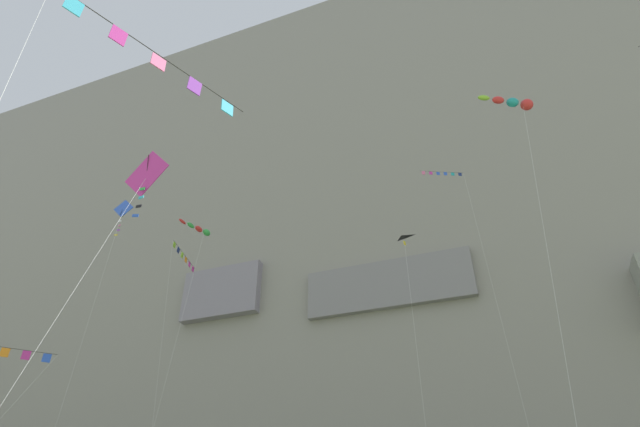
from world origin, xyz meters
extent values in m
cube|color=gray|center=(0.00, 63.69, 41.41)|extent=(180.00, 30.61, 82.81)
cube|color=gray|center=(-20.46, 48.55, 29.72)|extent=(10.21, 2.67, 6.47)
cube|color=gray|center=(0.00, 48.82, 27.36)|extent=(17.99, 2.37, 5.44)
cylinder|color=black|center=(8.25, 36.35, 31.60)|extent=(3.58, 1.65, 0.02)
cube|color=navy|center=(9.74, 37.04, 31.41)|extent=(0.28, 0.14, 0.34)
cube|color=teal|center=(9.15, 36.76, 31.41)|extent=(0.28, 0.14, 0.34)
cube|color=blue|center=(8.55, 36.49, 31.41)|extent=(0.28, 0.15, 0.34)
cube|color=blue|center=(7.95, 36.22, 31.41)|extent=(0.30, 0.17, 0.34)
cube|color=#CC3399|center=(7.36, 35.94, 31.41)|extent=(0.29, 0.17, 0.34)
cube|color=pink|center=(6.76, 35.67, 31.41)|extent=(0.30, 0.17, 0.34)
cylinder|color=silver|center=(10.62, 35.99, 15.86)|extent=(1.18, 2.39, 31.48)
cube|color=blue|center=(-21.80, 30.96, 31.56)|extent=(2.54, 0.52, 2.48)
cylinder|color=black|center=(-21.80, 30.96, 31.56)|extent=(0.14, 0.58, 2.02)
cube|color=yellow|center=(-21.74, 30.96, 30.62)|extent=(0.29, 0.13, 0.15)
cube|color=white|center=(-21.82, 30.96, 30.10)|extent=(0.29, 0.13, 0.15)
cube|color=pink|center=(-21.74, 30.96, 29.57)|extent=(0.30, 0.06, 0.15)
cube|color=purple|center=(-21.73, 30.96, 29.05)|extent=(0.29, 0.13, 0.15)
cube|color=yellow|center=(-21.87, 30.96, 28.53)|extent=(0.29, 0.13, 0.15)
cylinder|color=silver|center=(-20.47, 29.06, 15.68)|extent=(2.67, 3.82, 31.13)
ellipsoid|color=red|center=(14.22, 22.45, 24.20)|extent=(0.94, 0.91, 0.66)
ellipsoid|color=teal|center=(13.50, 22.03, 24.24)|extent=(0.87, 0.80, 0.55)
ellipsoid|color=red|center=(12.78, 21.62, 24.28)|extent=(0.81, 0.70, 0.43)
ellipsoid|color=#8CCC33|center=(12.06, 21.20, 24.32)|extent=(0.75, 0.60, 0.32)
cylinder|color=silver|center=(12.67, 20.22, 12.09)|extent=(2.69, 4.23, 23.94)
cylinder|color=black|center=(-14.19, 18.48, 12.74)|extent=(3.35, 3.76, 0.02)
cube|color=blue|center=(-12.86, 19.98, 12.48)|extent=(0.31, 0.34, 0.47)
cube|color=#CC3399|center=(-13.53, 19.23, 12.48)|extent=(0.33, 0.36, 0.47)
cube|color=orange|center=(-14.19, 18.48, 12.48)|extent=(0.31, 0.34, 0.47)
cylinder|color=black|center=(1.39, 8.72, 17.93)|extent=(2.84, 6.73, 0.03)
cube|color=#38B2D1|center=(0.27, 6.04, 17.60)|extent=(0.26, 0.51, 0.59)
cube|color=#CC3399|center=(0.83, 7.38, 17.60)|extent=(0.29, 0.52, 0.59)
cube|color=pink|center=(1.39, 8.72, 17.60)|extent=(0.28, 0.52, 0.59)
cube|color=purple|center=(1.95, 10.07, 17.60)|extent=(0.27, 0.51, 0.59)
cube|color=#38B2D1|center=(2.52, 11.41, 17.60)|extent=(0.28, 0.52, 0.59)
cube|color=#CC3399|center=(-3.43, 14.29, 18.30)|extent=(2.35, 0.42, 2.31)
cylinder|color=black|center=(-3.43, 14.29, 18.30)|extent=(0.13, 0.48, 1.88)
cube|color=green|center=(-3.48, 14.29, 17.43)|extent=(0.28, 0.05, 0.14)
cube|color=#38B2D1|center=(-3.42, 14.29, 16.94)|extent=(0.28, 0.04, 0.14)
cube|color=black|center=(-3.43, 14.29, 16.46)|extent=(0.28, 0.05, 0.14)
cube|color=blue|center=(-3.49, 14.29, 15.98)|extent=(0.27, 0.12, 0.14)
cylinder|color=silver|center=(-3.26, 11.40, 9.06)|extent=(0.36, 5.80, 17.89)
cylinder|color=black|center=(-16.49, 34.65, 27.24)|extent=(1.27, 5.61, 0.03)
cube|color=#8CCC33|center=(-15.97, 32.31, 26.95)|extent=(0.15, 0.47, 0.52)
cube|color=navy|center=(-16.17, 33.25, 26.95)|extent=(0.18, 0.48, 0.52)
cube|color=#8CCC33|center=(-16.38, 34.18, 26.95)|extent=(0.17, 0.47, 0.52)
cube|color=orange|center=(-16.59, 35.12, 26.95)|extent=(0.14, 0.47, 0.52)
cube|color=#CC3399|center=(-16.80, 36.05, 26.95)|extent=(0.17, 0.47, 0.52)
cube|color=#CC3399|center=(-17.01, 36.99, 26.95)|extent=(0.16, 0.47, 0.52)
cylinder|color=silver|center=(-14.84, 32.03, 13.68)|extent=(2.06, 0.38, 27.12)
ellipsoid|color=green|center=(-11.51, 30.71, 26.38)|extent=(0.69, 0.91, 0.63)
ellipsoid|color=red|center=(-11.70, 29.82, 26.26)|extent=(0.59, 0.87, 0.53)
ellipsoid|color=green|center=(-11.89, 28.94, 26.13)|extent=(0.49, 0.84, 0.43)
ellipsoid|color=red|center=(-12.08, 28.05, 26.01)|extent=(0.39, 0.81, 0.34)
cylinder|color=silver|center=(-12.58, 29.92, 13.16)|extent=(2.04, 1.08, 26.09)
pyramid|color=black|center=(5.39, 29.09, 21.14)|extent=(1.21, 0.98, 0.16)
cube|color=yellow|center=(5.50, 29.41, 21.04)|extent=(0.12, 0.29, 0.32)
cylinder|color=silver|center=(5.64, 28.79, 10.58)|extent=(0.31, 1.27, 20.93)
camera|label=1|loc=(10.47, 0.27, 3.92)|focal=28.00mm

